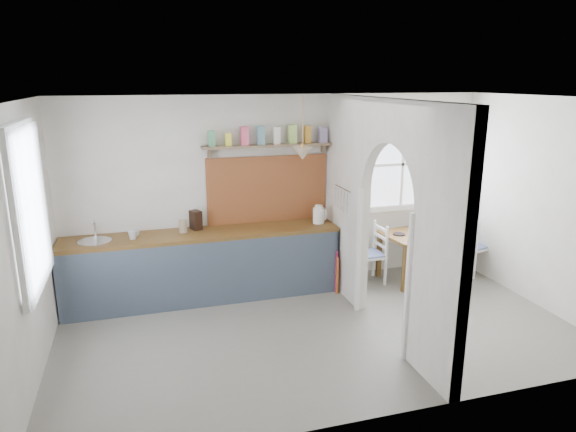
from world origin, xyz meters
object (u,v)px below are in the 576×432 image
object	(u,v)px
dining_table	(420,256)
chair_right	(474,245)
chair_left	(369,254)
vase	(417,224)
kettle	(319,214)

from	to	relation	value
dining_table	chair_right	size ratio (longest dim) A/B	1.27
dining_table	chair_right	xyz separation A→B (m)	(0.86, -0.03, 0.09)
chair_left	chair_right	distance (m)	1.64
chair_left	chair_right	world-z (taller)	chair_right
chair_right	vase	bearing A→B (deg)	62.74
dining_table	vase	distance (m)	0.45
dining_table	kettle	distance (m)	1.65
kettle	vase	bearing A→B (deg)	-23.36
dining_table	chair_right	world-z (taller)	chair_right
chair_right	vase	distance (m)	0.93
chair_left	chair_right	bearing A→B (deg)	83.94
chair_right	vase	xyz separation A→B (m)	(-0.85, 0.19, 0.34)
chair_left	kettle	xyz separation A→B (m)	(-0.72, 0.11, 0.60)
chair_left	chair_right	size ratio (longest dim) A/B	0.98
chair_left	kettle	world-z (taller)	kettle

